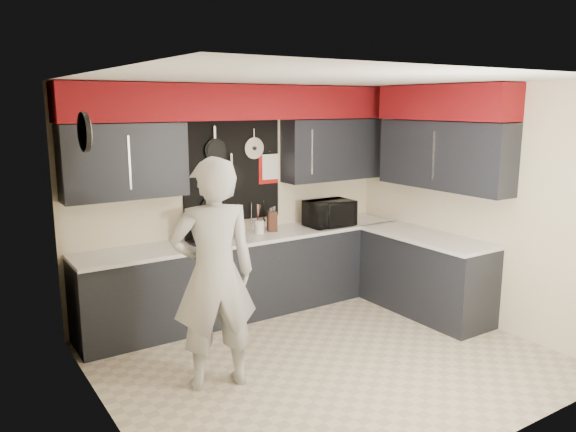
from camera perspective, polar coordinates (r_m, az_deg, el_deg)
ground at (r=5.53m, az=3.77°, el=-14.25°), size 4.00×4.00×0.00m
back_wall_assembly at (r=6.35m, az=-4.70°, el=7.91°), size 4.00×0.36×2.60m
right_wall_assembly at (r=6.47m, az=15.90°, el=6.98°), size 0.36×3.50×2.60m
left_wall_assembly at (r=4.25m, az=-18.20°, el=-3.60°), size 0.05×3.50×2.60m
base_cabinets at (r=6.49m, az=1.28°, el=-5.96°), size 3.95×2.20×0.92m
microwave at (r=6.84m, az=4.22°, el=0.28°), size 0.58×0.40×0.31m
knife_block at (r=6.55m, az=-1.63°, el=-0.57°), size 0.13×0.13×0.23m
utensil_crock at (r=6.46m, az=-2.96°, el=-1.10°), size 0.12×0.12×0.15m
coffee_maker at (r=6.04m, az=-9.37°, el=-1.02°), size 0.26×0.29×0.36m
person at (r=4.74m, az=-7.53°, el=-5.92°), size 0.81×0.62×1.98m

